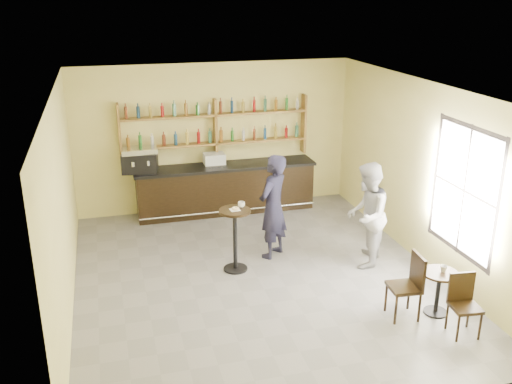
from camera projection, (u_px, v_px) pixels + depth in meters
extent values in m
plane|color=slate|center=(257.00, 277.00, 9.72)|extent=(7.00, 7.00, 0.00)
plane|color=white|center=(257.00, 89.00, 8.64)|extent=(7.00, 7.00, 0.00)
plane|color=#E8DE84|center=(214.00, 137.00, 12.36)|extent=(7.00, 0.00, 7.00)
plane|color=#E8DE84|center=(345.00, 295.00, 6.00)|extent=(7.00, 0.00, 7.00)
plane|color=#E8DE84|center=(62.00, 206.00, 8.44)|extent=(0.00, 7.00, 7.00)
plane|color=#E8DE84|center=(423.00, 174.00, 9.92)|extent=(0.00, 7.00, 7.00)
plane|color=white|center=(464.00, 191.00, 8.80)|extent=(0.00, 2.00, 2.00)
cube|color=white|center=(235.00, 210.00, 9.61)|extent=(0.18, 0.18, 0.00)
torus|color=gold|center=(235.00, 209.00, 9.60)|extent=(0.14, 0.14, 0.04)
imported|color=white|center=(241.00, 204.00, 9.72)|extent=(0.15, 0.15, 0.09)
imported|color=black|center=(273.00, 207.00, 10.20)|extent=(0.83, 0.81, 1.92)
imported|color=white|center=(444.00, 269.00, 8.42)|extent=(0.11, 0.11, 0.10)
imported|color=#AAA9AF|center=(367.00, 215.00, 9.89)|extent=(1.09, 1.15, 1.87)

